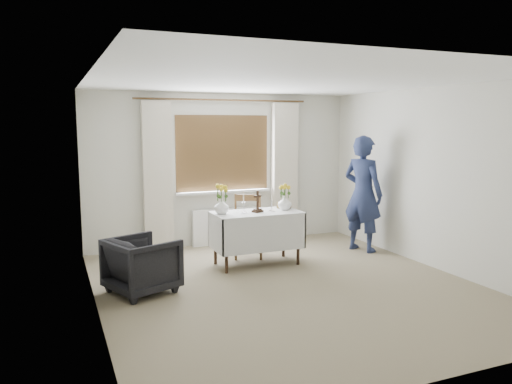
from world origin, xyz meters
The scene contains 12 objects.
ground centered at (0.00, 0.00, 0.00)m, with size 5.00×5.00×0.00m, color gray.
altar_table centered at (0.02, 1.07, 0.38)m, with size 1.24×0.64×0.76m, color silver.
wooden_chair centered at (0.06, 1.50, 0.47)m, with size 0.43×0.43×0.94m, color brown, non-canonical shape.
armchair centered at (-1.70, 0.49, 0.34)m, with size 0.72×0.74×0.67m, color black.
person centered at (1.87, 1.17, 0.91)m, with size 0.67×0.44×1.82m, color navy.
radiator centered at (0.00, 2.42, 0.30)m, with size 1.10×0.10×0.60m, color white.
wooden_cross centered at (0.03, 1.05, 0.91)m, with size 0.14×0.10×0.30m, color black, non-canonical shape.
candlestick_left centered at (-0.18, 1.06, 0.92)m, with size 0.09×0.09×0.31m, color white, non-canonical shape.
candlestick_right centered at (0.25, 1.05, 0.93)m, with size 0.09×0.09×0.33m, color white, non-canonical shape.
flower_vase_left centered at (-0.49, 1.11, 0.87)m, with size 0.20×0.20×0.21m, color white.
flower_vase_right centered at (0.47, 1.09, 0.87)m, with size 0.20×0.20×0.21m, color white.
wicker_basket centered at (0.52, 1.23, 0.80)m, with size 0.21×0.21×0.08m, color brown.
Camera 1 is at (-2.65, -5.33, 1.99)m, focal length 35.00 mm.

